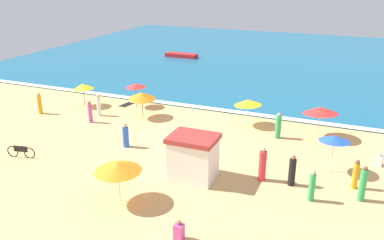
{
  "coord_description": "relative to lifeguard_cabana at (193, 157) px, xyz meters",
  "views": [
    {
      "loc": [
        10.03,
        -22.69,
        10.6
      ],
      "look_at": [
        -0.03,
        1.56,
        0.8
      ],
      "focal_mm": 38.07,
      "sensor_mm": 36.0,
      "label": 1
    }
  ],
  "objects": [
    {
      "name": "beach_umbrella_5",
      "position": [
        -7.17,
        7.37,
        0.47
      ],
      "size": [
        2.89,
        2.89,
        2.04
      ],
      "color": "#4C3823",
      "rests_on": "ground_plane"
    },
    {
      "name": "beachgoer_6",
      "position": [
        -10.18,
        4.96,
        -0.48
      ],
      "size": [
        0.37,
        0.37,
        1.61
      ],
      "color": "#D84CA5",
      "rests_on": "ground_plane"
    },
    {
      "name": "beachgoer_12",
      "position": [
        8.38,
        1.03,
        -0.38
      ],
      "size": [
        0.43,
        0.43,
        1.85
      ],
      "color": "green",
      "rests_on": "ground_plane"
    },
    {
      "name": "ground_plane",
      "position": [
        -2.64,
        4.69,
        -1.24
      ],
      "size": [
        60.0,
        60.0,
        0.0
      ],
      "primitive_type": "plane",
      "color": "#E5B26B"
    },
    {
      "name": "wave_breaker_foam",
      "position": [
        -2.64,
        10.99,
        -1.14
      ],
      "size": [
        57.0,
        0.7,
        0.01
      ],
      "primitive_type": "cube",
      "color": "white",
      "rests_on": "ocean_water"
    },
    {
      "name": "beachgoer_9",
      "position": [
        8.03,
        2.17,
        -0.47
      ],
      "size": [
        0.43,
        0.43,
        1.61
      ],
      "color": "orange",
      "rests_on": "ground_plane"
    },
    {
      "name": "beachgoer_3",
      "position": [
        6.14,
        0.09,
        -0.46
      ],
      "size": [
        0.42,
        0.42,
        1.64
      ],
      "color": "green",
      "rests_on": "ground_plane"
    },
    {
      "name": "ocean_water",
      "position": [
        -2.64,
        32.69,
        -1.19
      ],
      "size": [
        60.0,
        44.0,
        0.1
      ],
      "primitive_type": "cube",
      "color": "#196084",
      "rests_on": "ground_plane"
    },
    {
      "name": "beachgoer_5",
      "position": [
        3.08,
        7.27,
        -0.43
      ],
      "size": [
        0.48,
        0.48,
        1.76
      ],
      "color": "green",
      "rests_on": "ground_plane"
    },
    {
      "name": "beach_umbrella_3",
      "position": [
        6.77,
        3.6,
        0.75
      ],
      "size": [
        1.82,
        1.83,
        2.2
      ],
      "color": "silver",
      "rests_on": "ground_plane"
    },
    {
      "name": "beach_towel_1",
      "position": [
        -9.89,
        9.49,
        -1.24
      ],
      "size": [
        0.92,
        1.41,
        0.01
      ],
      "color": "black",
      "rests_on": "ground_plane"
    },
    {
      "name": "beachgoer_1",
      "position": [
        9.24,
        5.45,
        -0.91
      ],
      "size": [
        0.48,
        0.48,
        0.79
      ],
      "color": "white",
      "rests_on": "ground_plane"
    },
    {
      "name": "beach_umbrella_8",
      "position": [
        -2.4,
        -3.5,
        0.59
      ],
      "size": [
        3.18,
        3.18,
        2.08
      ],
      "color": "silver",
      "rests_on": "ground_plane"
    },
    {
      "name": "beach_umbrella_2",
      "position": [
        5.54,
        8.42,
        0.66
      ],
      "size": [
        3.25,
        3.25,
        2.23
      ],
      "color": "silver",
      "rests_on": "ground_plane"
    },
    {
      "name": "lifeguard_cabana",
      "position": [
        0.0,
        0.0,
        0.0
      ],
      "size": [
        2.5,
        2.01,
        2.45
      ],
      "color": "white",
      "rests_on": "ground_plane"
    },
    {
      "name": "beach_umbrella_1",
      "position": [
        0.56,
        8.79,
        0.47
      ],
      "size": [
        2.36,
        2.35,
        2.0
      ],
      "color": "silver",
      "rests_on": "ground_plane"
    },
    {
      "name": "beachgoer_7",
      "position": [
        5.0,
        1.26,
        -0.44
      ],
      "size": [
        0.38,
        0.38,
        1.71
      ],
      "color": "black",
      "rests_on": "ground_plane"
    },
    {
      "name": "parked_bicycle",
      "position": [
        -10.45,
        -1.58,
        -0.86
      ],
      "size": [
        1.8,
        0.42,
        0.76
      ],
      "color": "black",
      "rests_on": "ground_plane"
    },
    {
      "name": "beach_umbrella_6",
      "position": [
        -8.9,
        9.44,
        0.54
      ],
      "size": [
        2.08,
        2.07,
        1.99
      ],
      "color": "#4C3823",
      "rests_on": "ground_plane"
    },
    {
      "name": "beach_umbrella_4",
      "position": [
        -12.94,
        7.95,
        0.4
      ],
      "size": [
        2.24,
        2.21,
        1.96
      ],
      "color": "#4C3823",
      "rests_on": "ground_plane"
    },
    {
      "name": "beachgoer_10",
      "position": [
        -14.94,
        5.07,
        -0.43
      ],
      "size": [
        0.39,
        0.39,
        1.7
      ],
      "color": "orange",
      "rests_on": "ground_plane"
    },
    {
      "name": "beachgoer_2",
      "position": [
        -10.45,
        6.44,
        -0.43
      ],
      "size": [
        0.38,
        0.38,
        1.67
      ],
      "color": "white",
      "rests_on": "ground_plane"
    },
    {
      "name": "small_boat_0",
      "position": [
        -13.36,
        28.49,
        -0.92
      ],
      "size": [
        4.05,
        1.28,
        0.46
      ],
      "color": "red",
      "rests_on": "ocean_water"
    },
    {
      "name": "beach_towel_0",
      "position": [
        -2.58,
        3.45,
        -1.24
      ],
      "size": [
        1.34,
        1.4,
        0.01
      ],
      "color": "green",
      "rests_on": "ground_plane"
    },
    {
      "name": "beachgoer_11",
      "position": [
        -5.49,
        2.18,
        -0.51
      ],
      "size": [
        0.54,
        0.54,
        1.59
      ],
      "color": "blue",
      "rests_on": "ground_plane"
    },
    {
      "name": "beachgoer_0",
      "position": [
        3.46,
        1.19,
        -0.35
      ],
      "size": [
        0.4,
        0.4,
        1.91
      ],
      "color": "red",
      "rests_on": "ground_plane"
    },
    {
      "name": "beachgoer_4",
      "position": [
        1.47,
        -5.14,
        -0.84
      ],
      "size": [
        0.38,
        0.38,
        0.94
      ],
      "color": "#D84CA5",
      "rests_on": "ground_plane"
    }
  ]
}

